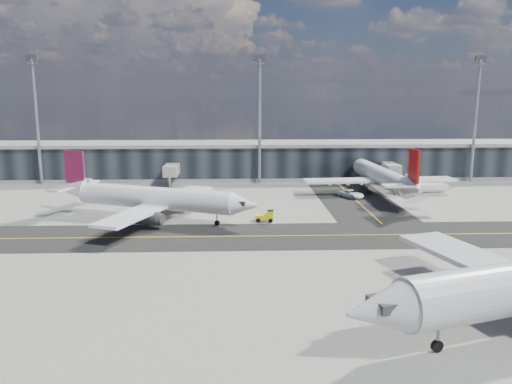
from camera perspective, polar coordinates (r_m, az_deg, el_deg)
ground at (r=69.58m, az=2.14°, el=-5.97°), size 300.00×300.00×0.00m
taxiway_lanes at (r=80.22m, az=4.37°, el=-3.64°), size 180.00×63.00×0.03m
terminal_concourse at (r=122.43m, az=0.28°, el=3.52°), size 152.00×19.80×8.80m
floodlight_masts at (r=114.49m, az=0.41°, el=8.77°), size 102.50×0.70×28.90m
airliner_af at (r=83.70m, az=-11.78°, el=-0.70°), size 35.47×30.68×10.89m
airliner_redtail at (r=105.33m, az=14.24°, el=1.66°), size 31.85×37.37×11.07m
baggage_tug at (r=81.10m, az=1.22°, el=-2.76°), size 3.20×1.95×1.89m
service_van at (r=101.37m, az=10.80°, el=-0.21°), size 5.35×6.16×1.58m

